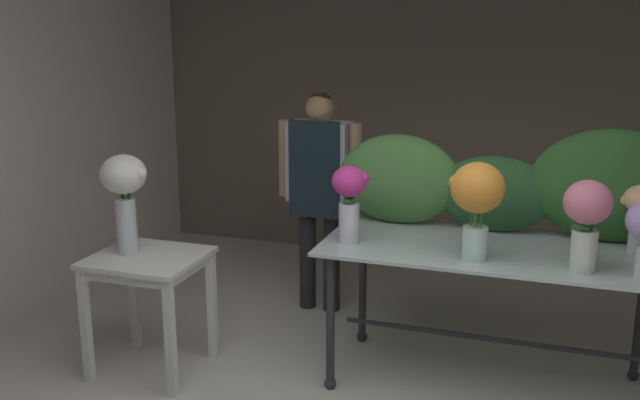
% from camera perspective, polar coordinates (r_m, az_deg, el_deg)
% --- Properties ---
extents(ground_plane, '(8.51, 8.51, 0.00)m').
position_cam_1_polar(ground_plane, '(4.92, 7.20, -11.44)').
color(ground_plane, beige).
extents(wall_back, '(5.63, 0.12, 3.00)m').
position_cam_1_polar(wall_back, '(6.38, 11.23, 8.35)').
color(wall_back, '#706656').
rests_on(wall_back, ground).
extents(wall_left, '(0.12, 3.99, 3.00)m').
position_cam_1_polar(wall_left, '(5.73, -21.24, 7.03)').
color(wall_left, beige).
rests_on(wall_left, ground).
extents(display_table_glass, '(1.88, 0.89, 0.85)m').
position_cam_1_polar(display_table_glass, '(4.30, 13.06, -5.25)').
color(display_table_glass, '#B3C6C6').
rests_on(display_table_glass, ground).
extents(side_table_white, '(0.64, 0.59, 0.73)m').
position_cam_1_polar(side_table_white, '(4.51, -13.17, -5.50)').
color(side_table_white, white).
rests_on(side_table_white, ground).
extents(florist, '(0.62, 0.24, 1.59)m').
position_cam_1_polar(florist, '(5.22, -0.06, 1.66)').
color(florist, '#232328').
rests_on(florist, ground).
extents(foliage_backdrop, '(2.07, 0.27, 0.65)m').
position_cam_1_polar(foliage_backdrop, '(4.49, 14.87, 1.12)').
color(foliage_backdrop, '#477F3D').
rests_on(foliage_backdrop, display_table_glass).
extents(vase_sunset_hydrangea, '(0.29, 0.28, 0.53)m').
position_cam_1_polar(vase_sunset_hydrangea, '(3.92, 12.07, 0.16)').
color(vase_sunset_hydrangea, silver).
rests_on(vase_sunset_hydrangea, display_table_glass).
extents(vase_magenta_carnations, '(0.22, 0.20, 0.45)m').
position_cam_1_polar(vase_magenta_carnations, '(4.15, 2.26, 0.19)').
color(vase_magenta_carnations, silver).
rests_on(vase_magenta_carnations, display_table_glass).
extents(vase_rosy_snapdragons, '(0.24, 0.24, 0.48)m').
position_cam_1_polar(vase_rosy_snapdragons, '(3.91, 19.98, -1.30)').
color(vase_rosy_snapdragons, silver).
rests_on(vase_rosy_snapdragons, display_table_glass).
extents(vase_white_roses_tall, '(0.30, 0.27, 0.60)m').
position_cam_1_polar(vase_white_roses_tall, '(4.44, -14.93, 0.75)').
color(vase_white_roses_tall, silver).
rests_on(vase_white_roses_tall, side_table_white).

